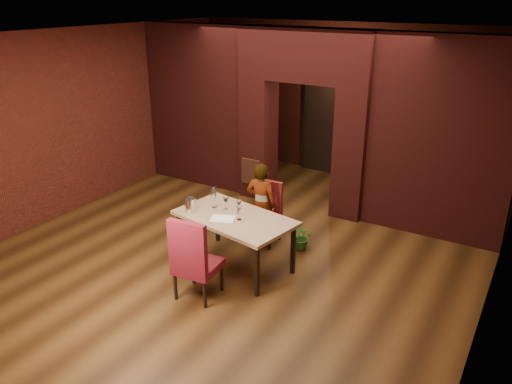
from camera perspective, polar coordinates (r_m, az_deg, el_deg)
floor at (r=7.98m, az=-1.24°, el=-6.14°), size 8.00×8.00×0.00m
ceiling at (r=7.06m, az=-1.46°, el=17.42°), size 7.00×8.00×0.04m
wall_back at (r=10.85m, az=10.25°, el=10.15°), size 7.00×0.04×3.20m
wall_left at (r=9.64m, az=-19.35°, el=7.80°), size 0.04×8.00×3.20m
wall_right at (r=6.32m, az=26.54°, el=-0.44°), size 0.04×8.00×3.20m
pillar_left at (r=9.60m, az=0.31°, el=6.20°), size 0.55×0.55×2.30m
pillar_right at (r=8.82m, az=11.00°, el=4.35°), size 0.55×0.55×2.30m
lintel at (r=8.85m, az=5.81°, el=15.32°), size 2.45×0.55×0.90m
wing_wall_left at (r=10.27m, az=-6.56°, el=9.69°), size 2.28×0.35×3.20m
wing_wall_right at (r=8.34m, az=20.34°, el=5.59°), size 2.28×0.35×3.20m
vent_panel at (r=9.54m, az=-0.61°, el=2.32°), size 0.40×0.03×0.50m
rear_door at (r=11.06m, az=8.00°, el=7.58°), size 0.90×0.08×2.10m
rear_door_frame at (r=11.02m, az=7.92°, el=7.54°), size 1.02×0.04×2.22m
dining_table at (r=7.27m, az=-2.41°, el=-5.63°), size 1.83×1.23×0.79m
chair_far at (r=7.87m, az=0.91°, el=-2.52°), size 0.49×0.49×0.99m
chair_near at (r=6.54m, az=-6.69°, el=-7.30°), size 0.58×0.58×1.16m
person_seated at (r=7.78m, az=0.60°, el=-1.41°), size 0.53×0.38×1.35m
wine_glass_a at (r=7.29m, az=-3.47°, el=-1.29°), size 0.08×0.08×0.19m
wine_glass_b at (r=7.17m, az=-1.96°, el=-1.69°), size 0.07×0.07×0.18m
wine_glass_c at (r=6.95m, az=-1.93°, el=-2.43°), size 0.08×0.08×0.20m
tasting_sheet at (r=7.03m, az=-3.84°, el=-3.04°), size 0.40×0.34×0.00m
wine_bucket at (r=7.27m, az=-7.52°, el=-1.46°), size 0.17×0.17×0.20m
water_bottle at (r=7.35m, az=-4.84°, el=-0.59°), size 0.07×0.07×0.32m
potted_plant at (r=7.82m, az=5.25°, el=-5.14°), size 0.48×0.46×0.41m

